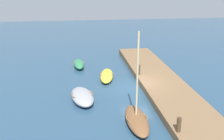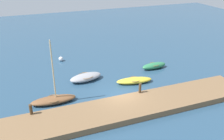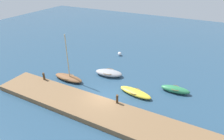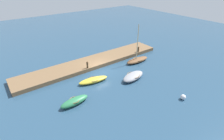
% 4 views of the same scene
% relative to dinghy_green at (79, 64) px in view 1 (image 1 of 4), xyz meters
% --- Properties ---
extents(ground_plane, '(84.00, 84.00, 0.00)m').
position_rel_dinghy_green_xyz_m(ground_plane, '(-6.37, -4.85, -0.36)').
color(ground_plane, navy).
extents(dock_platform, '(22.95, 3.72, 0.54)m').
position_rel_dinghy_green_xyz_m(dock_platform, '(-6.37, -7.01, -0.09)').
color(dock_platform, brown).
rests_on(dock_platform, ground_plane).
extents(dinghy_green, '(3.21, 1.26, 0.71)m').
position_rel_dinghy_green_xyz_m(dinghy_green, '(0.00, 0.00, 0.00)').
color(dinghy_green, '#2D7A4C').
rests_on(dinghy_green, ground_plane).
extents(rowboat_grey, '(3.76, 2.16, 0.74)m').
position_rel_dinghy_green_xyz_m(rowboat_grey, '(-8.40, -0.12, 0.02)').
color(rowboat_grey, '#939399').
rests_on(rowboat_grey, ground_plane).
extents(rowboat_brown, '(4.07, 1.42, 5.93)m').
position_rel_dinghy_green_xyz_m(rowboat_brown, '(-12.32, -3.45, 0.01)').
color(rowboat_brown, brown).
rests_on(rowboat_brown, ground_plane).
extents(rowboat_yellow, '(3.94, 1.75, 0.57)m').
position_rel_dinghy_green_xyz_m(rowboat_yellow, '(-3.80, -2.52, -0.07)').
color(rowboat_yellow, gold).
rests_on(rowboat_yellow, ground_plane).
extents(mooring_post_west, '(0.25, 0.25, 0.88)m').
position_rel_dinghy_green_xyz_m(mooring_post_west, '(-14.35, -5.40, 0.62)').
color(mooring_post_west, '#47331E').
rests_on(mooring_post_west, dock_platform).
extents(mooring_post_mid_west, '(0.24, 0.24, 0.93)m').
position_rel_dinghy_green_xyz_m(mooring_post_mid_west, '(-4.62, -5.40, 0.65)').
color(mooring_post_mid_west, '#47331E').
rests_on(mooring_post_mid_west, dock_platform).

